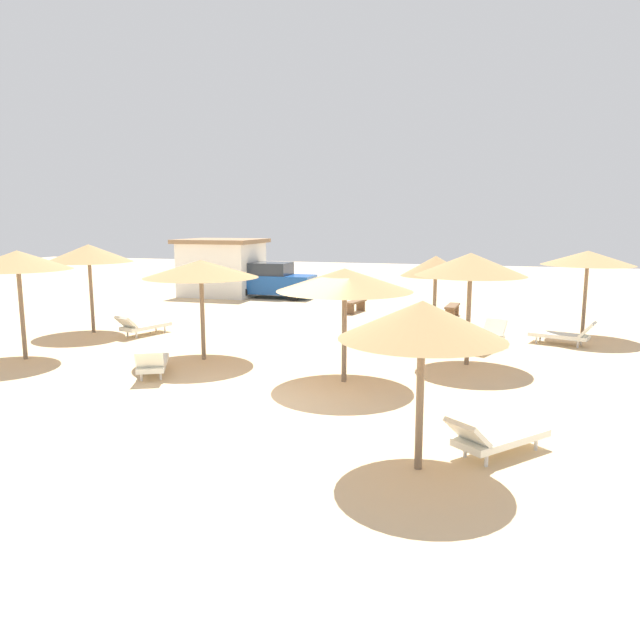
# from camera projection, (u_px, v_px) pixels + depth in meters

# --- Properties ---
(ground_plane) EXTENTS (80.00, 80.00, 0.00)m
(ground_plane) POSITION_uv_depth(u_px,v_px,m) (281.00, 397.00, 12.85)
(ground_plane) COLOR #DBBA8C
(parasol_0) EXTENTS (2.86, 2.86, 2.94)m
(parasol_0) POSITION_uv_depth(u_px,v_px,m) (471.00, 265.00, 15.27)
(parasol_0) COLOR #75604C
(parasol_0) RESTS_ON ground
(parasol_1) EXTENTS (2.85, 2.85, 2.98)m
(parasol_1) POSITION_uv_depth(u_px,v_px,m) (89.00, 254.00, 19.73)
(parasol_1) COLOR #75604C
(parasol_1) RESTS_ON ground
(parasol_2) EXTENTS (2.87, 2.87, 2.81)m
(parasol_2) POSITION_uv_depth(u_px,v_px,m) (588.00, 258.00, 19.00)
(parasol_2) COLOR #75604C
(parasol_2) RESTS_ON ground
(parasol_3) EXTENTS (2.80, 2.80, 2.97)m
(parasol_3) POSITION_uv_depth(u_px,v_px,m) (17.00, 261.00, 15.87)
(parasol_3) COLOR #75604C
(parasol_3) RESTS_ON ground
(parasol_4) EXTENTS (2.24, 2.24, 2.66)m
(parasol_4) POSITION_uv_depth(u_px,v_px,m) (436.00, 266.00, 18.82)
(parasol_4) COLOR #75604C
(parasol_4) RESTS_ON ground
(parasol_5) EXTENTS (2.50, 2.50, 2.61)m
(parasol_5) POSITION_uv_depth(u_px,v_px,m) (422.00, 321.00, 8.76)
(parasol_5) COLOR #75604C
(parasol_5) RESTS_ON ground
(parasol_7) EXTENTS (3.09, 3.09, 2.72)m
(parasol_7) POSITION_uv_depth(u_px,v_px,m) (201.00, 269.00, 15.90)
(parasol_7) COLOR #75604C
(parasol_7) RESTS_ON ground
(parasol_8) EXTENTS (3.17, 3.17, 2.68)m
(parasol_8) POSITION_uv_depth(u_px,v_px,m) (345.00, 280.00, 13.66)
(parasol_8) COLOR #75604C
(parasol_8) RESTS_ON ground
(lounger_0) EXTENTS (1.25, 1.95, 0.81)m
(lounger_0) POSITION_uv_depth(u_px,v_px,m) (486.00, 339.00, 17.49)
(lounger_0) COLOR silver
(lounger_0) RESTS_ON ground
(lounger_1) EXTENTS (1.16, 1.99, 0.74)m
(lounger_1) POSITION_uv_depth(u_px,v_px,m) (143.00, 326.00, 19.67)
(lounger_1) COLOR silver
(lounger_1) RESTS_ON ground
(lounger_2) EXTENTS (1.97, 1.17, 0.78)m
(lounger_2) POSITION_uv_depth(u_px,v_px,m) (564.00, 334.00, 18.13)
(lounger_2) COLOR silver
(lounger_2) RESTS_ON ground
(lounger_4) EXTENTS (1.90, 1.65, 0.70)m
(lounger_4) POSITION_uv_depth(u_px,v_px,m) (394.00, 331.00, 18.77)
(lounger_4) COLOR silver
(lounger_4) RESTS_ON ground
(lounger_5) EXTENTS (1.70, 1.85, 0.74)m
(lounger_5) POSITION_uv_depth(u_px,v_px,m) (496.00, 437.00, 9.59)
(lounger_5) COLOR silver
(lounger_5) RESTS_ON ground
(lounger_7) EXTENTS (1.40, 1.94, 0.80)m
(lounger_7) POSITION_uv_depth(u_px,v_px,m) (153.00, 363.00, 14.54)
(lounger_7) COLOR silver
(lounger_7) RESTS_ON ground
(bench_0) EXTENTS (0.68, 1.55, 0.49)m
(bench_0) POSITION_uv_depth(u_px,v_px,m) (355.00, 304.00, 24.52)
(bench_0) COLOR brown
(bench_0) RESTS_ON ground
(bench_1) EXTENTS (0.51, 1.53, 0.49)m
(bench_1) POSITION_uv_depth(u_px,v_px,m) (452.00, 309.00, 23.29)
(bench_1) COLOR brown
(bench_1) RESTS_ON ground
(parked_car) EXTENTS (4.00, 1.98, 1.72)m
(parked_car) POSITION_uv_depth(u_px,v_px,m) (273.00, 281.00, 29.18)
(parked_car) COLOR #194C9E
(parked_car) RESTS_ON ground
(beach_cabana) EXTENTS (3.93, 3.58, 2.83)m
(beach_cabana) POSITION_uv_depth(u_px,v_px,m) (222.00, 267.00, 30.03)
(beach_cabana) COLOR white
(beach_cabana) RESTS_ON ground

